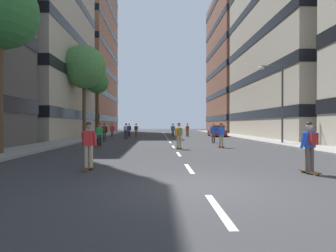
{
  "coord_description": "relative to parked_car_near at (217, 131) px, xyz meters",
  "views": [
    {
      "loc": [
        -1.21,
        -7.35,
        1.69
      ],
      "look_at": [
        0.0,
        23.03,
        1.47
      ],
      "focal_mm": 29.38,
      "sensor_mm": 36.0,
      "label": 1
    }
  ],
  "objects": [
    {
      "name": "street_tree_near",
      "position": [
        -16.54,
        1.56,
        6.79
      ],
      "size": [
        3.24,
        3.24,
        9.07
      ],
      "color": "#4C3823",
      "rests_on": "sidewalk_left"
    },
    {
      "name": "skater_8",
      "position": [
        -3.0,
        -28.07,
        0.32
      ],
      "size": [
        0.56,
        0.92,
        1.78
      ],
      "color": "brown",
      "rests_on": "ground_plane"
    },
    {
      "name": "skater_3",
      "position": [
        -3.12,
        -12.72,
        0.29
      ],
      "size": [
        0.57,
        0.92,
        1.78
      ],
      "color": "brown",
      "rests_on": "ground_plane"
    },
    {
      "name": "skater_2",
      "position": [
        -4.03,
        0.06,
        0.32
      ],
      "size": [
        0.56,
        0.92,
        1.78
      ],
      "color": "brown",
      "rests_on": "ground_plane"
    },
    {
      "name": "building_right_far",
      "position": [
        10.7,
        20.74,
        13.92
      ],
      "size": [
        13.4,
        20.21,
        29.06
      ],
      "color": "brown",
      "rests_on": "ground_plane"
    },
    {
      "name": "streetlamp_right",
      "position": [
        1.98,
        -14.5,
        3.44
      ],
      "size": [
        2.13,
        0.3,
        6.5
      ],
      "color": "#3F3F44",
      "rests_on": "sidewalk_right"
    },
    {
      "name": "ground_plane",
      "position": [
        -6.96,
        -6.82,
        -0.7
      ],
      "size": [
        137.76,
        137.76,
        0.0
      ],
      "primitive_type": "plane",
      "color": "#333335"
    },
    {
      "name": "sidewalk_right",
      "position": [
        2.63,
        -3.95,
        -0.63
      ],
      "size": [
        2.86,
        63.14,
        0.14
      ],
      "primitive_type": "cube",
      "color": "gray",
      "rests_on": "ground_plane"
    },
    {
      "name": "building_right_mid",
      "position": [
        10.7,
        -2.63,
        16.04
      ],
      "size": [
        13.4,
        22.81,
        33.31
      ],
      "color": "#B2A893",
      "rests_on": "ground_plane"
    },
    {
      "name": "skater_1",
      "position": [
        -6.14,
        -2.15,
        0.32
      ],
      "size": [
        0.57,
        0.92,
        1.78
      ],
      "color": "brown",
      "rests_on": "ground_plane"
    },
    {
      "name": "sidewalk_left",
      "position": [
        -16.54,
        -3.95,
        -0.63
      ],
      "size": [
        2.86,
        63.14,
        0.14
      ],
      "primitive_type": "cube",
      "color": "gray",
      "rests_on": "ground_plane"
    },
    {
      "name": "skater_5",
      "position": [
        -13.22,
        -10.61,
        0.32
      ],
      "size": [
        0.55,
        0.92,
        1.78
      ],
      "color": "brown",
      "rests_on": "ground_plane"
    },
    {
      "name": "skater_6",
      "position": [
        -10.81,
        -2.26,
        0.32
      ],
      "size": [
        0.54,
        0.91,
        1.78
      ],
      "color": "brown",
      "rests_on": "ground_plane"
    },
    {
      "name": "lane_markings",
      "position": [
        -6.96,
        -6.78,
        -0.7
      ],
      "size": [
        0.16,
        52.2,
        0.01
      ],
      "color": "silver",
      "rests_on": "ground_plane"
    },
    {
      "name": "skater_11",
      "position": [
        -3.59,
        -17.71,
        0.29
      ],
      "size": [
        0.56,
        0.92,
        1.78
      ],
      "color": "brown",
      "rests_on": "ground_plane"
    },
    {
      "name": "street_tree_far",
      "position": [
        -16.54,
        -5.31,
        7.52
      ],
      "size": [
        4.93,
        4.93,
        10.58
      ],
      "color": "#4C3823",
      "rests_on": "sidewalk_left"
    },
    {
      "name": "skater_10",
      "position": [
        -11.93,
        -0.13,
        0.32
      ],
      "size": [
        0.57,
        0.92,
        1.78
      ],
      "color": "brown",
      "rests_on": "ground_plane"
    },
    {
      "name": "building_left_far",
      "position": [
        -24.61,
        20.74,
        18.15
      ],
      "size": [
        13.4,
        21.95,
        37.51
      ],
      "color": "#9E6B51",
      "rests_on": "ground_plane"
    },
    {
      "name": "parked_car_near",
      "position": [
        0.0,
        0.0,
        0.0
      ],
      "size": [
        1.82,
        4.4,
        1.52
      ],
      "color": "maroon",
      "rests_on": "ground_plane"
    },
    {
      "name": "skater_12",
      "position": [
        -6.69,
        -18.77,
        0.32
      ],
      "size": [
        0.57,
        0.92,
        1.78
      ],
      "color": "brown",
      "rests_on": "ground_plane"
    },
    {
      "name": "skater_7",
      "position": [
        -11.46,
        -7.85,
        0.32
      ],
      "size": [
        0.57,
        0.92,
        1.78
      ],
      "color": "brown",
      "rests_on": "ground_plane"
    },
    {
      "name": "skater_0",
      "position": [
        -12.38,
        -16.97,
        0.29
      ],
      "size": [
        0.54,
        0.91,
        1.78
      ],
      "color": "brown",
      "rests_on": "ground_plane"
    },
    {
      "name": "building_left_mid",
      "position": [
        -24.61,
        -2.63,
        11.27
      ],
      "size": [
        13.4,
        18.34,
        23.75
      ],
      "color": "#B2A893",
      "rests_on": "ground_plane"
    },
    {
      "name": "skater_9",
      "position": [
        -10.68,
        -26.93,
        0.29
      ],
      "size": [
        0.55,
        0.91,
        1.78
      ],
      "color": "brown",
      "rests_on": "ground_plane"
    },
    {
      "name": "skater_4",
      "position": [
        -13.82,
        -2.26,
        0.29
      ],
      "size": [
        0.56,
        0.92,
        1.78
      ],
      "color": "brown",
      "rests_on": "ground_plane"
    }
  ]
}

